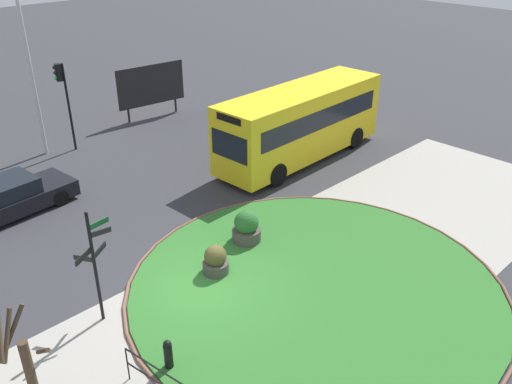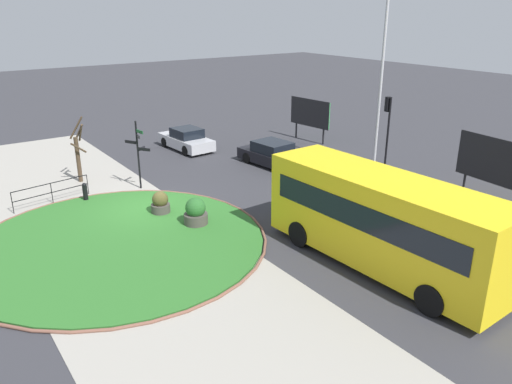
{
  "view_description": "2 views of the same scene",
  "coord_description": "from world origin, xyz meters",
  "px_view_note": "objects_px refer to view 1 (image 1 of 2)",
  "views": [
    {
      "loc": [
        -8.07,
        -10.63,
        10.19
      ],
      "look_at": [
        4.35,
        2.07,
        1.01
      ],
      "focal_mm": 37.92,
      "sensor_mm": 36.0,
      "label": 1
    },
    {
      "loc": [
        19.94,
        -8.05,
        8.64
      ],
      "look_at": [
        4.39,
        2.92,
        1.56
      ],
      "focal_mm": 35.07,
      "sensor_mm": 36.0,
      "label": 2
    }
  ],
  "objects_px": {
    "signpost_directional": "(94,260)",
    "billboard_right": "(151,85)",
    "bus_yellow": "(301,122)",
    "bollard_foreground": "(168,355)",
    "lamppost_tall": "(26,47)",
    "car_near_lane": "(12,197)",
    "street_tree_bare": "(28,371)",
    "traffic_light_near": "(63,88)",
    "planter_kerbside": "(216,262)",
    "planter_near_signpost": "(247,229)"
  },
  "relations": [
    {
      "from": "signpost_directional",
      "to": "billboard_right",
      "type": "xyz_separation_m",
      "value": [
        10.84,
        13.18,
        -0.19
      ]
    },
    {
      "from": "signpost_directional",
      "to": "bus_yellow",
      "type": "relative_size",
      "value": 0.38
    },
    {
      "from": "bollard_foreground",
      "to": "lamppost_tall",
      "type": "xyz_separation_m",
      "value": [
        4.01,
        15.29,
        4.55
      ]
    },
    {
      "from": "car_near_lane",
      "to": "street_tree_bare",
      "type": "xyz_separation_m",
      "value": [
        -3.58,
        -9.97,
        0.92
      ]
    },
    {
      "from": "traffic_light_near",
      "to": "signpost_directional",
      "type": "bearing_deg",
      "value": 80.16
    },
    {
      "from": "bus_yellow",
      "to": "billboard_right",
      "type": "bearing_deg",
      "value": -82.99
    },
    {
      "from": "traffic_light_near",
      "to": "planter_kerbside",
      "type": "relative_size",
      "value": 3.96
    },
    {
      "from": "signpost_directional",
      "to": "lamppost_tall",
      "type": "relative_size",
      "value": 0.37
    },
    {
      "from": "planter_kerbside",
      "to": "planter_near_signpost",
      "type": "bearing_deg",
      "value": 18.95
    },
    {
      "from": "traffic_light_near",
      "to": "billboard_right",
      "type": "height_order",
      "value": "traffic_light_near"
    },
    {
      "from": "traffic_light_near",
      "to": "street_tree_bare",
      "type": "distance_m",
      "value": 16.33
    },
    {
      "from": "planter_kerbside",
      "to": "street_tree_bare",
      "type": "bearing_deg",
      "value": -166.86
    },
    {
      "from": "bus_yellow",
      "to": "billboard_right",
      "type": "relative_size",
      "value": 2.27
    },
    {
      "from": "planter_near_signpost",
      "to": "traffic_light_near",
      "type": "bearing_deg",
      "value": 91.52
    },
    {
      "from": "planter_near_signpost",
      "to": "street_tree_bare",
      "type": "distance_m",
      "value": 8.79
    },
    {
      "from": "planter_near_signpost",
      "to": "street_tree_bare",
      "type": "bearing_deg",
      "value": -165.46
    },
    {
      "from": "signpost_directional",
      "to": "lamppost_tall",
      "type": "height_order",
      "value": "lamppost_tall"
    },
    {
      "from": "car_near_lane",
      "to": "bollard_foreground",
      "type": "bearing_deg",
      "value": -98.49
    },
    {
      "from": "bus_yellow",
      "to": "planter_near_signpost",
      "type": "relative_size",
      "value": 7.39
    },
    {
      "from": "planter_kerbside",
      "to": "signpost_directional",
      "type": "bearing_deg",
      "value": 170.27
    },
    {
      "from": "signpost_directional",
      "to": "billboard_right",
      "type": "relative_size",
      "value": 0.87
    },
    {
      "from": "lamppost_tall",
      "to": "planter_kerbside",
      "type": "xyz_separation_m",
      "value": [
        -0.56,
        -13.06,
        -4.54
      ]
    },
    {
      "from": "planter_near_signpost",
      "to": "street_tree_bare",
      "type": "height_order",
      "value": "street_tree_bare"
    },
    {
      "from": "bus_yellow",
      "to": "planter_near_signpost",
      "type": "height_order",
      "value": "bus_yellow"
    },
    {
      "from": "bollard_foreground",
      "to": "lamppost_tall",
      "type": "relative_size",
      "value": 0.1
    },
    {
      "from": "bollard_foreground",
      "to": "billboard_right",
      "type": "relative_size",
      "value": 0.23
    },
    {
      "from": "billboard_right",
      "to": "traffic_light_near",
      "type": "bearing_deg",
      "value": -161.53
    },
    {
      "from": "car_near_lane",
      "to": "planter_near_signpost",
      "type": "height_order",
      "value": "car_near_lane"
    },
    {
      "from": "traffic_light_near",
      "to": "planter_near_signpost",
      "type": "height_order",
      "value": "traffic_light_near"
    },
    {
      "from": "signpost_directional",
      "to": "planter_near_signpost",
      "type": "bearing_deg",
      "value": 0.58
    },
    {
      "from": "planter_near_signpost",
      "to": "planter_kerbside",
      "type": "height_order",
      "value": "planter_near_signpost"
    },
    {
      "from": "bus_yellow",
      "to": "planter_kerbside",
      "type": "relative_size",
      "value": 8.63
    },
    {
      "from": "bollard_foreground",
      "to": "bus_yellow",
      "type": "relative_size",
      "value": 0.1
    },
    {
      "from": "car_near_lane",
      "to": "lamppost_tall",
      "type": "bearing_deg",
      "value": 47.61
    },
    {
      "from": "bollard_foreground",
      "to": "street_tree_bare",
      "type": "relative_size",
      "value": 0.27
    },
    {
      "from": "lamppost_tall",
      "to": "billboard_right",
      "type": "height_order",
      "value": "lamppost_tall"
    },
    {
      "from": "traffic_light_near",
      "to": "street_tree_bare",
      "type": "relative_size",
      "value": 1.23
    },
    {
      "from": "bus_yellow",
      "to": "traffic_light_near",
      "type": "xyz_separation_m",
      "value": [
        -7.1,
        8.32,
        1.28
      ]
    },
    {
      "from": "traffic_light_near",
      "to": "bollard_foreground",
      "type": "bearing_deg",
      "value": 85.02
    },
    {
      "from": "signpost_directional",
      "to": "billboard_right",
      "type": "height_order",
      "value": "signpost_directional"
    },
    {
      "from": "bollard_foreground",
      "to": "bus_yellow",
      "type": "height_order",
      "value": "bus_yellow"
    },
    {
      "from": "signpost_directional",
      "to": "billboard_right",
      "type": "bearing_deg",
      "value": 50.57
    },
    {
      "from": "bus_yellow",
      "to": "street_tree_bare",
      "type": "height_order",
      "value": "street_tree_bare"
    },
    {
      "from": "bus_yellow",
      "to": "car_near_lane",
      "type": "xyz_separation_m",
      "value": [
        -11.66,
        4.2,
        -1.13
      ]
    },
    {
      "from": "car_near_lane",
      "to": "traffic_light_near",
      "type": "relative_size",
      "value": 1.12
    },
    {
      "from": "lamppost_tall",
      "to": "street_tree_bare",
      "type": "relative_size",
      "value": 2.78
    },
    {
      "from": "bus_yellow",
      "to": "signpost_directional",
      "type": "bearing_deg",
      "value": 14.02
    },
    {
      "from": "traffic_light_near",
      "to": "lamppost_tall",
      "type": "relative_size",
      "value": 0.44
    },
    {
      "from": "lamppost_tall",
      "to": "bus_yellow",
      "type": "bearing_deg",
      "value": -47.04
    },
    {
      "from": "signpost_directional",
      "to": "bus_yellow",
      "type": "xyz_separation_m",
      "value": [
        12.4,
        3.63,
        -0.23
      ]
    }
  ]
}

